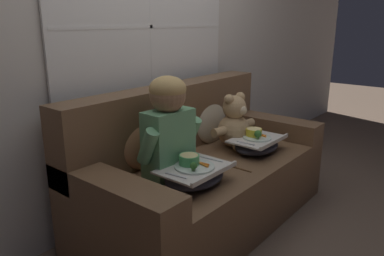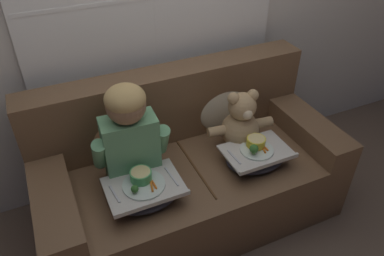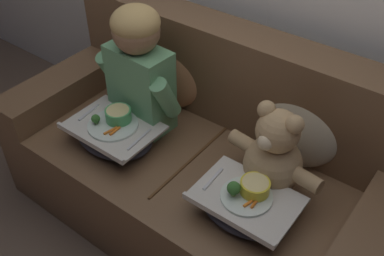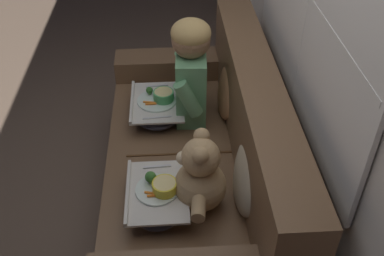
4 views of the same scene
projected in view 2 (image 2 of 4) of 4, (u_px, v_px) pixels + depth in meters
name	position (u px, v px, depth m)	size (l,w,h in m)	color
ground_plane	(191.00, 212.00, 2.71)	(14.00, 14.00, 0.00)	brown
wall_back_with_window	(153.00, 8.00, 2.37)	(8.00, 0.08, 2.60)	beige
couch	(187.00, 171.00, 2.55)	(1.94, 0.93, 0.98)	brown
throw_pillow_behind_child	(121.00, 130.00, 2.39)	(0.41, 0.20, 0.42)	#B2754C
throw_pillow_behind_teddy	(224.00, 104.00, 2.64)	(0.42, 0.20, 0.44)	#C1B293
child_figure	(129.00, 131.00, 2.12)	(0.46, 0.23, 0.64)	#66A370
teddy_bear	(241.00, 124.00, 2.47)	(0.46, 0.32, 0.42)	tan
lap_tray_child	(144.00, 191.00, 2.14)	(0.43, 0.32, 0.18)	#2D2D38
lap_tray_teddy	(256.00, 156.00, 2.39)	(0.42, 0.30, 0.19)	#2D2D38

